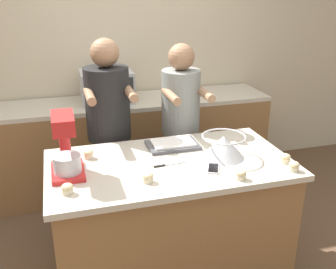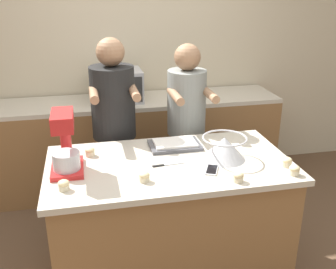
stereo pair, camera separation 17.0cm
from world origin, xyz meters
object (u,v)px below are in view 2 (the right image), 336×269
person_left (115,135)px  cell_phone (212,170)px  person_right (186,133)px  microwave_oven (117,86)px  baking_tray (175,144)px  mixing_bowl (224,147)px  cupcake_2 (90,152)px  knife (166,165)px  cupcake_0 (64,185)px  cupcake_5 (294,170)px  stand_mixer (65,146)px  cupcake_1 (144,177)px  cupcake_4 (287,162)px  cupcake_3 (238,177)px

person_left → cell_phone: 1.02m
person_right → microwave_oven: 0.93m
person_left → baking_tray: person_left is taller
mixing_bowl → cupcake_2: mixing_bowl is taller
person_left → microwave_oven: size_ratio=3.39×
person_left → microwave_oven: 0.77m
person_right → knife: size_ratio=7.16×
person_right → cupcake_0: (-0.97, -0.92, 0.10)m
mixing_bowl → baking_tray: size_ratio=0.82×
microwave_oven → mixing_bowl: bearing=-67.6°
cell_phone → cupcake_0: (-0.91, -0.06, 0.03)m
knife → cupcake_5: (0.75, -0.30, 0.03)m
person_right → cell_phone: bearing=-93.7°
stand_mixer → cell_phone: stand_mixer is taller
cupcake_2 → stand_mixer: bearing=-126.7°
baking_tray → cupcake_1: cupcake_1 is taller
person_left → microwave_oven: person_left is taller
microwave_oven → cupcake_1: size_ratio=7.26×
cupcake_4 → cell_phone: bearing=175.3°
knife → cupcake_2: bearing=152.4°
cupcake_2 → baking_tray: bearing=3.1°
cupcake_0 → cell_phone: bearing=3.6°
baking_tray → cupcake_1: 0.56m
mixing_bowl → knife: 0.41m
microwave_oven → cell_phone: (0.45, -1.59, -0.18)m
stand_mixer → cupcake_4: 1.42m
knife → cupcake_1: cupcake_1 is taller
person_right → cupcake_0: 1.34m
baking_tray → cell_phone: baking_tray is taller
baking_tray → cupcake_0: cupcake_0 is taller
cupcake_1 → cupcake_5: size_ratio=1.00×
cupcake_0 → knife: bearing=16.9°
baking_tray → cupcake_4: cupcake_4 is taller
baking_tray → cell_phone: (0.14, -0.43, -0.01)m
cell_phone → cupcake_4: (0.50, -0.04, 0.03)m
cupcake_2 → cupcake_5: bearing=-24.2°
stand_mixer → mixing_bowl: (1.04, -0.04, -0.09)m
cupcake_3 → cupcake_5: (0.38, 0.01, 0.00)m
person_left → cupcake_5: 1.45m
stand_mixer → microwave_oven: stand_mixer is taller
knife → cupcake_2: cupcake_2 is taller
person_right → knife: bearing=-114.1°
person_left → cupcake_5: bearing=-44.8°
knife → cupcake_0: cupcake_0 is taller
cupcake_0 → mixing_bowl: bearing=11.6°
microwave_oven → cupcake_5: size_ratio=7.26×
person_right → microwave_oven: size_ratio=3.26×
stand_mixer → cupcake_5: size_ratio=5.89×
person_left → cupcake_4: bearing=-40.9°
mixing_bowl → cupcake_3: 0.34m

